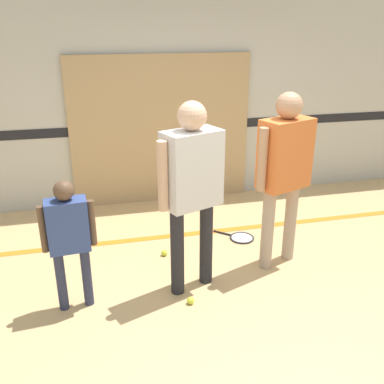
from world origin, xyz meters
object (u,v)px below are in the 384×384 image
(person_student_right, at_px, (284,163))
(tennis_ball_by_spare_racket, at_px, (264,238))
(person_instructor, at_px, (192,179))
(tennis_ball_near_instructor, at_px, (191,300))
(person_student_left, at_px, (69,232))
(racket_spare_on_floor, at_px, (240,237))
(tennis_ball_stray_left, at_px, (164,253))

(person_student_right, relative_size, tennis_ball_by_spare_racket, 26.54)
(person_instructor, height_order, tennis_ball_near_instructor, person_instructor)
(tennis_ball_by_spare_racket, bearing_deg, person_student_left, -160.11)
(person_instructor, height_order, tennis_ball_by_spare_racket, person_instructor)
(person_student_left, bearing_deg, tennis_ball_near_instructor, -16.49)
(racket_spare_on_floor, height_order, tennis_ball_by_spare_racket, tennis_ball_by_spare_racket)
(tennis_ball_near_instructor, distance_m, tennis_ball_stray_left, 0.89)
(tennis_ball_near_instructor, xyz_separation_m, tennis_ball_by_spare_racket, (1.09, 0.95, 0.00))
(person_instructor, xyz_separation_m, person_student_left, (-1.06, -0.06, -0.35))
(racket_spare_on_floor, height_order, tennis_ball_stray_left, tennis_ball_stray_left)
(person_instructor, bearing_deg, person_student_right, -7.61)
(person_student_left, bearing_deg, tennis_ball_stray_left, 32.35)
(racket_spare_on_floor, bearing_deg, tennis_ball_near_instructor, 93.96)
(racket_spare_on_floor, xyz_separation_m, tennis_ball_stray_left, (-0.92, -0.19, 0.02))
(tennis_ball_near_instructor, bearing_deg, person_student_right, 25.26)
(person_student_right, bearing_deg, person_student_left, -12.72)
(person_student_right, bearing_deg, tennis_ball_by_spare_racket, -117.96)
(person_instructor, xyz_separation_m, tennis_ball_near_instructor, (-0.08, -0.26, -1.05))
(person_student_left, distance_m, racket_spare_on_floor, 2.14)
(person_student_left, distance_m, tennis_ball_stray_left, 1.32)
(person_student_right, xyz_separation_m, racket_spare_on_floor, (-0.19, 0.58, -1.07))
(person_instructor, bearing_deg, person_student_left, 162.57)
(person_student_right, relative_size, racket_spare_on_floor, 3.69)
(tennis_ball_by_spare_racket, relative_size, tennis_ball_stray_left, 1.00)
(person_student_right, height_order, tennis_ball_stray_left, person_student_right)
(person_instructor, bearing_deg, tennis_ball_stray_left, 83.56)
(person_instructor, xyz_separation_m, racket_spare_on_floor, (0.77, 0.81, -1.07))
(person_student_left, xyz_separation_m, racket_spare_on_floor, (1.82, 0.87, -0.72))
(person_student_left, relative_size, tennis_ball_near_instructor, 17.83)
(person_instructor, bearing_deg, racket_spare_on_floor, 25.72)
(tennis_ball_near_instructor, bearing_deg, person_student_left, 168.33)
(person_student_left, distance_m, tennis_ball_by_spare_racket, 2.31)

